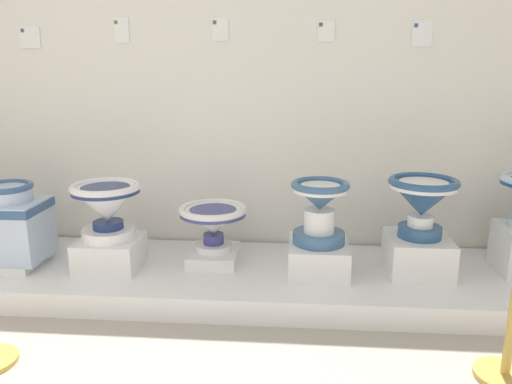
# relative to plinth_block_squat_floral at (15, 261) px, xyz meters

# --- Properties ---
(wall_back) EXTENTS (4.43, 0.06, 2.83)m
(wall_back) POSITION_rel_plinth_block_squat_floral_xyz_m (1.51, 0.56, 1.25)
(wall_back) COLOR white
(wall_back) RESTS_ON ground_plane
(display_platform) EXTENTS (3.68, 0.89, 0.14)m
(display_platform) POSITION_rel_plinth_block_squat_floral_xyz_m (1.51, 0.06, -0.09)
(display_platform) COLOR white
(display_platform) RESTS_ON ground_plane
(plinth_block_squat_floral) EXTENTS (0.32, 0.36, 0.04)m
(plinth_block_squat_floral) POSITION_rel_plinth_block_squat_floral_xyz_m (0.00, 0.00, 0.00)
(plinth_block_squat_floral) COLOR white
(plinth_block_squat_floral) RESTS_ON display_platform
(antique_toilet_squat_floral) EXTENTS (0.41, 0.34, 0.46)m
(antique_toilet_squat_floral) POSITION_rel_plinth_block_squat_floral_xyz_m (-0.00, 0.00, 0.25)
(antique_toilet_squat_floral) COLOR silver
(antique_toilet_squat_floral) RESTS_ON plinth_block_squat_floral
(plinth_block_leftmost) EXTENTS (0.36, 0.34, 0.18)m
(plinth_block_leftmost) POSITION_rel_plinth_block_squat_floral_xyz_m (0.60, 0.01, 0.07)
(plinth_block_leftmost) COLOR white
(plinth_block_leftmost) RESTS_ON display_platform
(antique_toilet_leftmost) EXTENTS (0.41, 0.41, 0.34)m
(antique_toilet_leftmost) POSITION_rel_plinth_block_squat_floral_xyz_m (0.60, 0.01, 0.37)
(antique_toilet_leftmost) COLOR white
(antique_toilet_leftmost) RESTS_ON plinth_block_leftmost
(plinth_block_rightmost) EXTENTS (0.29, 0.35, 0.08)m
(plinth_block_rightmost) POSITION_rel_plinth_block_squat_floral_xyz_m (1.21, 0.14, 0.02)
(plinth_block_rightmost) COLOR white
(plinth_block_rightmost) RESTS_ON display_platform
(antique_toilet_rightmost) EXTENTS (0.42, 0.42, 0.28)m
(antique_toilet_rightmost) POSITION_rel_plinth_block_squat_floral_xyz_m (1.21, 0.14, 0.25)
(antique_toilet_rightmost) COLOR white
(antique_toilet_rightmost) RESTS_ON plinth_block_rightmost
(plinth_block_tall_cobalt) EXTENTS (0.34, 0.39, 0.18)m
(plinth_block_tall_cobalt) POSITION_rel_plinth_block_squat_floral_xyz_m (1.84, 0.03, 0.07)
(plinth_block_tall_cobalt) COLOR white
(plinth_block_tall_cobalt) RESTS_ON display_platform
(antique_toilet_tall_cobalt) EXTENTS (0.33, 0.33, 0.36)m
(antique_toilet_tall_cobalt) POSITION_rel_plinth_block_squat_floral_xyz_m (1.84, 0.03, 0.39)
(antique_toilet_tall_cobalt) COLOR #3D648D
(antique_toilet_tall_cobalt) RESTS_ON plinth_block_tall_cobalt
(plinth_block_broad_patterned) EXTENTS (0.35, 0.38, 0.22)m
(plinth_block_broad_patterned) POSITION_rel_plinth_block_squat_floral_xyz_m (2.42, 0.08, 0.09)
(plinth_block_broad_patterned) COLOR white
(plinth_block_broad_patterned) RESTS_ON display_platform
(antique_toilet_broad_patterned) EXTENTS (0.39, 0.39, 0.35)m
(antique_toilet_broad_patterned) POSITION_rel_plinth_block_squat_floral_xyz_m (2.42, 0.08, 0.42)
(antique_toilet_broad_patterned) COLOR #2C527F
(antique_toilet_broad_patterned) RESTS_ON plinth_block_broad_patterned
(info_placard_first) EXTENTS (0.14, 0.01, 0.14)m
(info_placard_first) POSITION_rel_plinth_block_squat_floral_xyz_m (-0.03, 0.52, 1.34)
(info_placard_first) COLOR white
(info_placard_second) EXTENTS (0.10, 0.01, 0.16)m
(info_placard_second) POSITION_rel_plinth_block_squat_floral_xyz_m (0.58, 0.52, 1.38)
(info_placard_second) COLOR white
(info_placard_third) EXTENTS (0.10, 0.01, 0.14)m
(info_placard_third) POSITION_rel_plinth_block_squat_floral_xyz_m (1.21, 0.52, 1.38)
(info_placard_third) COLOR white
(info_placard_fourth) EXTENTS (0.11, 0.01, 0.13)m
(info_placard_fourth) POSITION_rel_plinth_block_squat_floral_xyz_m (1.87, 0.52, 1.37)
(info_placard_fourth) COLOR white
(info_placard_fifth) EXTENTS (0.12, 0.01, 0.15)m
(info_placard_fifth) POSITION_rel_plinth_block_squat_floral_xyz_m (2.45, 0.52, 1.35)
(info_placard_fifth) COLOR white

